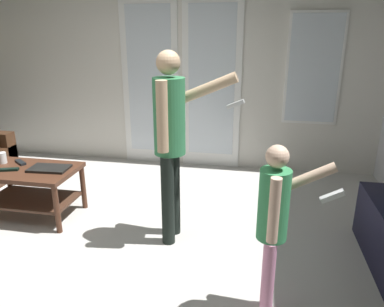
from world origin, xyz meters
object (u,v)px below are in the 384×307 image
Objects in this scene: coffee_table at (29,182)px; cup_near_edge at (2,158)px; person_child at (275,219)px; dvd_remote_slim at (20,162)px; person_adult at (171,132)px; laptop_closed at (49,168)px; tv_remote_black at (9,170)px.

cup_near_edge reaches higher than coffee_table.
person_child is 6.55× the size of dvd_remote_slim.
cup_near_edge is 0.63× the size of dvd_remote_slim.
person_adult is at bearing 136.42° from person_child.
person_child reaches higher than cup_near_edge.
laptop_closed is at bearing -7.76° from cup_near_edge.
cup_near_edge is at bearing 172.66° from person_adult.
person_child is at bearing -43.58° from person_adult.
tv_remote_black is at bearing -49.35° from dvd_remote_slim.
person_adult is at bearing -5.25° from coffee_table.
cup_near_edge is at bearing -136.36° from dvd_remote_slim.
tv_remote_black is (-1.56, 0.06, -0.45)m from person_adult.
person_adult is 1.13m from person_child.
person_child reaches higher than laptop_closed.
person_child is (2.22, -0.89, 0.32)m from coffee_table.
cup_near_edge reaches higher than dvd_remote_slim.
coffee_table is 8.35× the size of cup_near_edge.
tv_remote_black reaches higher than coffee_table.
laptop_closed is at bearing 19.99° from dvd_remote_slim.
person_child is at bearing -37.34° from tv_remote_black.
person_adult is 1.63m from tv_remote_black.
person_child is 3.14× the size of laptop_closed.
dvd_remote_slim is at bearing 161.16° from laptop_closed.
person_adult is 14.62× the size of cup_near_edge.
coffee_table is at bearing 174.75° from person_adult.
person_adult is 4.42× the size of laptop_closed.
person_adult is 1.41× the size of person_child.
person_adult is at bearing -10.90° from laptop_closed.
coffee_table is 5.27× the size of tv_remote_black.
person_adult reaches higher than laptop_closed.
coffee_table is 0.21m from tv_remote_black.
laptop_closed is at bearing 5.54° from coffee_table.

